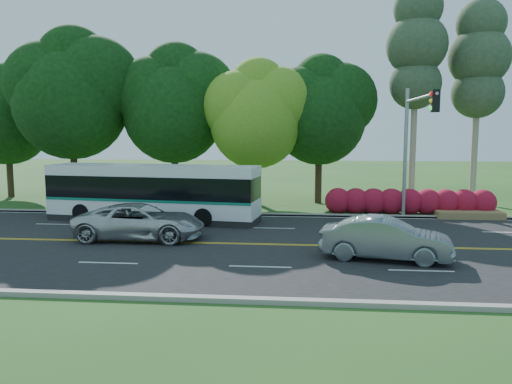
# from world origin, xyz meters

# --- Properties ---
(ground) EXTENTS (120.00, 120.00, 0.00)m
(ground) POSITION_xyz_m (0.00, 0.00, 0.00)
(ground) COLOR #1F4918
(ground) RESTS_ON ground
(road) EXTENTS (60.00, 14.00, 0.02)m
(road) POSITION_xyz_m (0.00, 0.00, 0.01)
(road) COLOR black
(road) RESTS_ON ground
(curb_north) EXTENTS (60.00, 0.30, 0.15)m
(curb_north) POSITION_xyz_m (0.00, 7.15, 0.07)
(curb_north) COLOR gray
(curb_north) RESTS_ON ground
(curb_south) EXTENTS (60.00, 0.30, 0.15)m
(curb_south) POSITION_xyz_m (0.00, -7.15, 0.07)
(curb_south) COLOR gray
(curb_south) RESTS_ON ground
(grass_verge) EXTENTS (60.00, 4.00, 0.10)m
(grass_verge) POSITION_xyz_m (0.00, 9.00, 0.05)
(grass_verge) COLOR #1F4918
(grass_verge) RESTS_ON ground
(lane_markings) EXTENTS (57.60, 13.82, 0.00)m
(lane_markings) POSITION_xyz_m (-0.09, 0.00, 0.02)
(lane_markings) COLOR gold
(lane_markings) RESTS_ON road
(tree_row) EXTENTS (44.70, 9.10, 13.84)m
(tree_row) POSITION_xyz_m (-5.15, 12.13, 6.73)
(tree_row) COLOR black
(tree_row) RESTS_ON ground
(bougainvillea_hedge) EXTENTS (9.50, 2.25, 1.50)m
(bougainvillea_hedge) POSITION_xyz_m (7.18, 8.15, 0.72)
(bougainvillea_hedge) COLOR maroon
(bougainvillea_hedge) RESTS_ON ground
(traffic_signal) EXTENTS (0.42, 6.10, 7.00)m
(traffic_signal) POSITION_xyz_m (6.49, 5.40, 4.67)
(traffic_signal) COLOR #94979C
(traffic_signal) RESTS_ON ground
(transit_bus) EXTENTS (11.40, 3.79, 2.93)m
(transit_bus) POSITION_xyz_m (-6.91, 5.06, 1.47)
(transit_bus) COLOR white
(transit_bus) RESTS_ON road
(sedan) EXTENTS (4.95, 2.55, 1.56)m
(sedan) POSITION_xyz_m (4.02, -2.09, 0.80)
(sedan) COLOR slate
(sedan) RESTS_ON road
(suv) EXTENTS (5.62, 2.65, 1.55)m
(suv) POSITION_xyz_m (-6.11, 0.50, 0.80)
(suv) COLOR silver
(suv) RESTS_ON road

